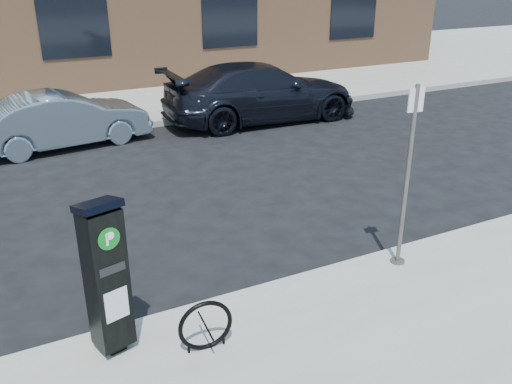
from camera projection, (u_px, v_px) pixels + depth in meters
ground at (266, 295)px, 6.79m from camera, size 120.00×120.00×0.00m
sidewalk_far at (72, 85)px, 18.26m from camera, size 60.00×12.00×0.15m
curb_near at (267, 291)px, 6.75m from camera, size 60.00×0.12×0.16m
curb_far at (114, 129)px, 13.35m from camera, size 60.00×0.12×0.16m
parking_kiosk at (106, 276)px, 5.29m from camera, size 0.47×0.43×1.70m
sign_pole at (407, 180)px, 6.79m from camera, size 0.21×0.19×2.39m
bike_rack at (206, 326)px, 5.52m from camera, size 0.58×0.09×0.58m
car_silver at (63, 120)px, 12.11m from camera, size 3.88×1.76×1.24m
car_dark at (261, 92)px, 14.11m from camera, size 5.23×2.27×1.50m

